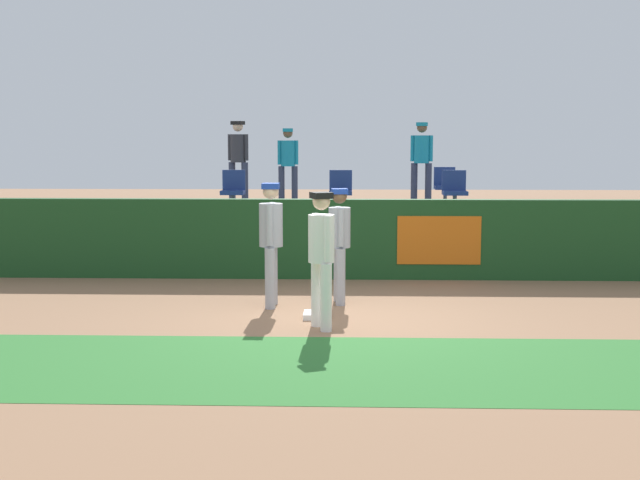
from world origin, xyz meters
name	(u,v)px	position (x,y,z in m)	size (l,w,h in m)	color
ground_plane	(337,321)	(0.00, 0.00, 0.00)	(60.00, 60.00, 0.00)	#936B4C
grass_foreground_strip	(334,367)	(0.00, -2.40, 0.00)	(18.00, 2.80, 0.01)	#2D722D
first_base	(318,315)	(-0.28, 0.18, 0.04)	(0.40, 0.40, 0.08)	white
player_fielder_home	(321,250)	(-0.21, -0.49, 1.07)	(0.46, 0.59, 1.84)	white
player_runner_visitor	(339,237)	(0.02, 1.25, 1.04)	(0.38, 0.50, 1.79)	#9EA3AD
player_coach_visitor	(271,236)	(-1.02, 0.96, 1.09)	(0.36, 0.53, 1.88)	#9EA3AD
field_wall	(340,239)	(0.01, 3.55, 0.73)	(18.00, 0.26, 1.46)	#19471E
bleacher_platform	(341,233)	(0.00, 6.12, 0.54)	(18.00, 4.80, 1.08)	#59595E
seat_front_center	(341,189)	(0.00, 4.99, 1.55)	(0.45, 0.44, 0.84)	#4C4C51
seat_front_left	(233,189)	(-2.14, 4.99, 1.56)	(0.45, 0.44, 0.84)	#4C4C51
seat_back_right	(445,184)	(2.26, 6.79, 1.56)	(0.46, 0.44, 0.84)	#4C4C51
seat_front_right	(454,189)	(2.24, 4.99, 1.56)	(0.47, 0.44, 0.84)	#4C4C51
spectator_hooded	(238,155)	(-2.40, 7.75, 2.16)	(0.49, 0.45, 1.86)	#33384C
spectator_capped	(422,156)	(1.83, 7.74, 2.14)	(0.51, 0.40, 1.83)	#33384C
spectator_casual	(288,160)	(-1.23, 7.58, 2.06)	(0.47, 0.33, 1.69)	#33384C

